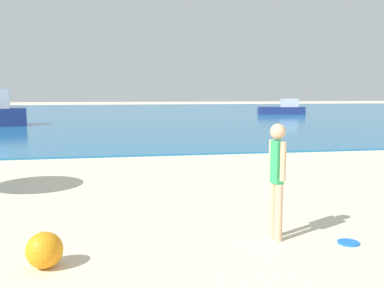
{
  "coord_description": "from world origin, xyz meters",
  "views": [
    {
      "loc": [
        -0.95,
        2.18,
        1.94
      ],
      "look_at": [
        0.34,
        9.16,
        1.09
      ],
      "focal_mm": 39.86,
      "sensor_mm": 36.0,
      "label": 1
    }
  ],
  "objects_px": {
    "beach_ball": "(44,250)",
    "frisbee": "(348,243)",
    "person_standing": "(277,174)",
    "boat_far": "(283,109)"
  },
  "relations": [
    {
      "from": "beach_ball",
      "to": "frisbee",
      "type": "bearing_deg",
      "value": 1.29
    },
    {
      "from": "person_standing",
      "to": "boat_far",
      "type": "relative_size",
      "value": 0.36
    },
    {
      "from": "beach_ball",
      "to": "boat_far",
      "type": "bearing_deg",
      "value": 63.31
    },
    {
      "from": "boat_far",
      "to": "frisbee",
      "type": "bearing_deg",
      "value": 80.76
    },
    {
      "from": "boat_far",
      "to": "beach_ball",
      "type": "xyz_separation_m",
      "value": [
        -15.93,
        -31.69,
        -0.34
      ]
    },
    {
      "from": "frisbee",
      "to": "beach_ball",
      "type": "xyz_separation_m",
      "value": [
        -3.75,
        -0.08,
        0.19
      ]
    },
    {
      "from": "boat_far",
      "to": "beach_ball",
      "type": "height_order",
      "value": "boat_far"
    },
    {
      "from": "frisbee",
      "to": "beach_ball",
      "type": "height_order",
      "value": "beach_ball"
    },
    {
      "from": "boat_far",
      "to": "beach_ball",
      "type": "bearing_deg",
      "value": 75.16
    },
    {
      "from": "person_standing",
      "to": "frisbee",
      "type": "bearing_deg",
      "value": 59.59
    }
  ]
}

